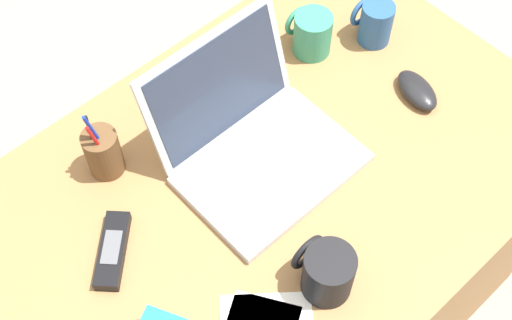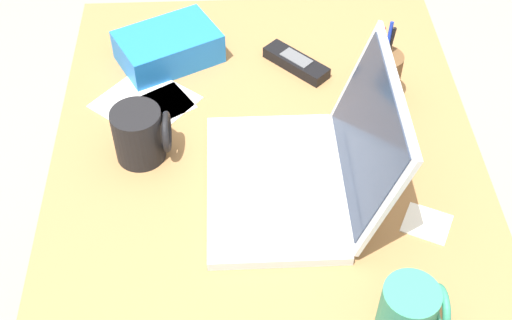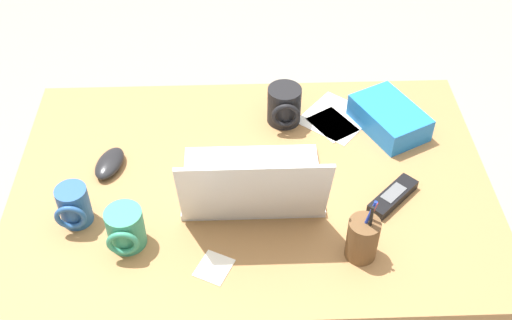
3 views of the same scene
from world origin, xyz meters
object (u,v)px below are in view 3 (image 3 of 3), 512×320
Objects in this scene: computer_mouse at (110,163)px; pen_holder at (363,238)px; snack_bag at (389,118)px; coffee_mug_spare at (284,106)px; laptop at (251,184)px; coffee_mug_tall at (74,206)px; cordless_phone at (393,196)px; coffee_mug_white at (125,229)px.

pen_holder is (-0.58, 0.29, 0.04)m from computer_mouse.
pen_holder is 0.87× the size of snack_bag.
computer_mouse is 1.09× the size of coffee_mug_spare.
laptop is 0.30m from coffee_mug_spare.
coffee_mug_spare is (-0.45, -0.17, 0.04)m from computer_mouse.
coffee_mug_tall is at bearing 21.43° from snack_bag.
coffee_mug_spare is 0.60× the size of pen_holder.
coffee_mug_tall is 0.94× the size of coffee_mug_spare.
snack_bag is at bearing -108.32° from pen_holder.
cordless_phone is 0.27m from snack_bag.
coffee_mug_spare is (-0.50, -0.34, 0.00)m from coffee_mug_tall.
snack_bag is at bearing -146.52° from laptop.
computer_mouse is 0.48m from coffee_mug_spare.
coffee_mug_tall is (0.05, 0.17, 0.03)m from computer_mouse.
pen_holder reaches higher than snack_bag.
laptop is 0.45m from snack_bag.
coffee_mug_white is (0.28, 0.13, 0.00)m from laptop.
computer_mouse is at bearing 20.61° from coffee_mug_spare.
laptop is at bearing -155.41° from coffee_mug_white.
laptop is 1.67× the size of snack_bag.
coffee_mug_white is 0.51m from pen_holder.
snack_bag is at bearing -98.20° from cordless_phone.
coffee_mug_tall is 0.72× the size of cordless_phone.
coffee_mug_spare is 0.28m from snack_bag.
cordless_phone is 0.79× the size of pen_holder.
coffee_mug_spare is at bearing -73.37° from pen_holder.
coffee_mug_tall reaches higher than computer_mouse.
coffee_mug_tall is at bearing 8.00° from laptop.
snack_bag is (-0.72, -0.13, 0.02)m from computer_mouse.
laptop is 0.34m from cordless_phone.
laptop reaches higher than computer_mouse.
pen_holder reaches higher than cordless_phone.
coffee_mug_tall is at bearing -10.54° from pen_holder.
snack_bag is (-0.65, -0.37, -0.02)m from coffee_mug_white.
pen_holder reaches higher than computer_mouse.
snack_bag reaches higher than cordless_phone.
coffee_mug_spare is at bearing -51.58° from cordless_phone.
computer_mouse is 0.65m from pen_holder.
coffee_mug_white is 0.49× the size of snack_bag.
pen_holder is at bearing 57.20° from cordless_phone.
coffee_mug_white is at bearing 24.59° from laptop.
snack_bag reaches higher than computer_mouse.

